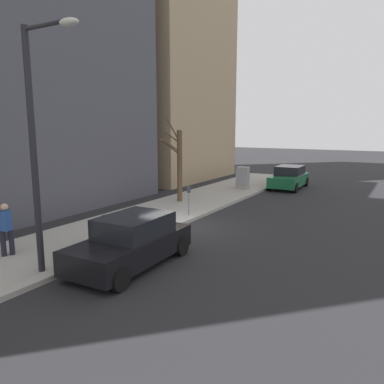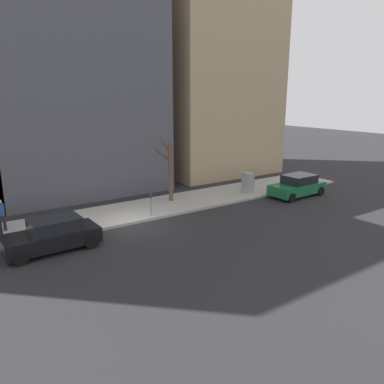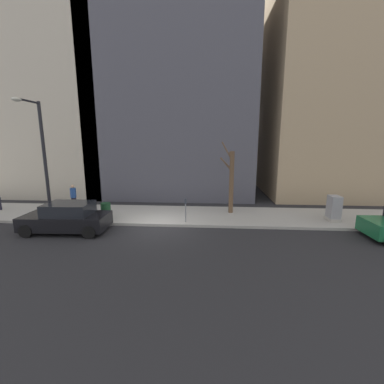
% 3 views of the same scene
% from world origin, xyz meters
% --- Properties ---
extents(ground_plane, '(120.00, 120.00, 0.00)m').
position_xyz_m(ground_plane, '(0.00, 0.00, 0.00)').
color(ground_plane, '#232326').
extents(sidewalk, '(4.00, 36.00, 0.15)m').
position_xyz_m(sidewalk, '(2.00, 0.00, 0.07)').
color(sidewalk, '#9E9B93').
rests_on(sidewalk, ground).
extents(parked_car_green, '(2.02, 4.25, 1.52)m').
position_xyz_m(parked_car_green, '(-1.01, -12.38, 0.74)').
color(parked_car_green, '#196038').
rests_on(parked_car_green, ground).
extents(parked_car_black, '(2.03, 4.25, 1.52)m').
position_xyz_m(parked_car_black, '(-1.10, 4.43, 0.74)').
color(parked_car_black, black).
rests_on(parked_car_black, ground).
extents(parking_meter, '(0.14, 0.10, 1.35)m').
position_xyz_m(parking_meter, '(0.45, -1.49, 0.98)').
color(parking_meter, slate).
rests_on(parking_meter, sidewalk).
extents(utility_box, '(0.83, 0.61, 1.43)m').
position_xyz_m(utility_box, '(1.30, -9.77, 0.85)').
color(utility_box, '#A8A399').
rests_on(utility_box, sidewalk).
extents(bare_tree, '(1.04, 0.85, 4.39)m').
position_xyz_m(bare_tree, '(2.63, -4.11, 2.19)').
color(bare_tree, brown).
rests_on(bare_tree, sidewalk).
extents(trash_bin, '(0.56, 0.56, 0.90)m').
position_xyz_m(trash_bin, '(0.90, 3.22, 0.60)').
color(trash_bin, '#14381E').
rests_on(trash_bin, sidewalk).
extents(pedestrian_near_meter, '(0.36, 0.38, 1.66)m').
position_xyz_m(pedestrian_near_meter, '(2.56, 6.03, 1.09)').
color(pedestrian_near_meter, '#1E1E2D').
rests_on(pedestrian_near_meter, sidewalk).
extents(office_tower_left, '(10.28, 10.28, 24.85)m').
position_xyz_m(office_tower_left, '(10.64, -12.80, 12.43)').
color(office_tower_left, tan).
rests_on(office_tower_left, ground).
extents(office_block_center, '(12.82, 12.82, 17.24)m').
position_xyz_m(office_block_center, '(11.91, 0.26, 8.62)').
color(office_block_center, '#4C4C56').
rests_on(office_block_center, ground).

